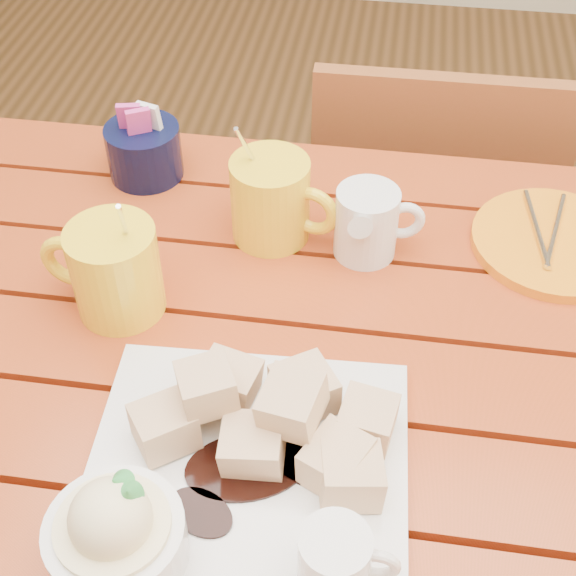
% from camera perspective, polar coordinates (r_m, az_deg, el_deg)
% --- Properties ---
extents(table, '(1.20, 0.79, 0.75)m').
position_cam_1_polar(table, '(0.91, -1.81, -9.64)').
color(table, '#8F3912').
rests_on(table, ground).
extents(dessert_plate, '(0.30, 0.30, 0.12)m').
position_cam_1_polar(dessert_plate, '(0.70, -4.61, -13.73)').
color(dessert_plate, white).
rests_on(dessert_plate, table).
extents(coffee_mug_left, '(0.14, 0.09, 0.16)m').
position_cam_1_polar(coffee_mug_left, '(0.86, -12.34, 1.32)').
color(coffee_mug_left, yellow).
rests_on(coffee_mug_left, table).
extents(coffee_mug_right, '(0.13, 0.09, 0.15)m').
position_cam_1_polar(coffee_mug_right, '(0.94, -1.09, 6.35)').
color(coffee_mug_right, yellow).
rests_on(coffee_mug_right, table).
extents(cream_pitcher, '(0.10, 0.09, 0.09)m').
position_cam_1_polar(cream_pitcher, '(0.92, 5.74, 4.68)').
color(cream_pitcher, white).
rests_on(cream_pitcher, table).
extents(sugar_caddy, '(0.10, 0.10, 0.10)m').
position_cam_1_polar(sugar_caddy, '(1.06, -10.20, 9.63)').
color(sugar_caddy, black).
rests_on(sugar_caddy, table).
extents(orange_saucer, '(0.19, 0.19, 0.02)m').
position_cam_1_polar(orange_saucer, '(1.00, 18.50, 3.07)').
color(orange_saucer, orange).
rests_on(orange_saucer, table).
extents(chair_far, '(0.39, 0.39, 0.81)m').
position_cam_1_polar(chair_far, '(1.45, 9.56, 4.12)').
color(chair_far, brown).
rests_on(chair_far, ground).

